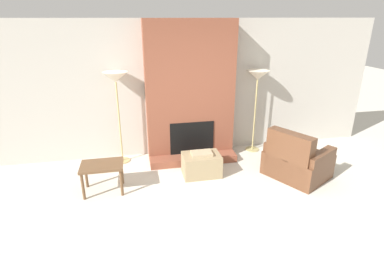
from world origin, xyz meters
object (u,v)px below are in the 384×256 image
(armchair, at_px, (295,162))
(floor_lamp_left, at_px, (116,82))
(floor_lamp_right, at_px, (258,79))
(side_table, at_px, (102,168))
(ottoman, at_px, (201,164))

(armchair, xyz_separation_m, floor_lamp_left, (-2.94, 1.20, 1.26))
(armchair, xyz_separation_m, floor_lamp_right, (-0.28, 1.20, 1.20))
(floor_lamp_left, bearing_deg, side_table, -104.78)
(floor_lamp_right, bearing_deg, side_table, -160.71)
(armchair, bearing_deg, floor_lamp_left, 38.01)
(ottoman, height_order, armchair, armchair)
(armchair, relative_size, floor_lamp_left, 0.71)
(ottoman, xyz_separation_m, side_table, (-1.64, -0.20, 0.20))
(ottoman, distance_m, floor_lamp_right, 1.99)
(armchair, height_order, side_table, armchair)
(ottoman, bearing_deg, floor_lamp_left, 149.05)
(ottoman, bearing_deg, floor_lamp_right, 32.51)
(ottoman, height_order, floor_lamp_left, floor_lamp_left)
(floor_lamp_left, relative_size, floor_lamp_right, 1.04)
(ottoman, bearing_deg, armchair, -13.60)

